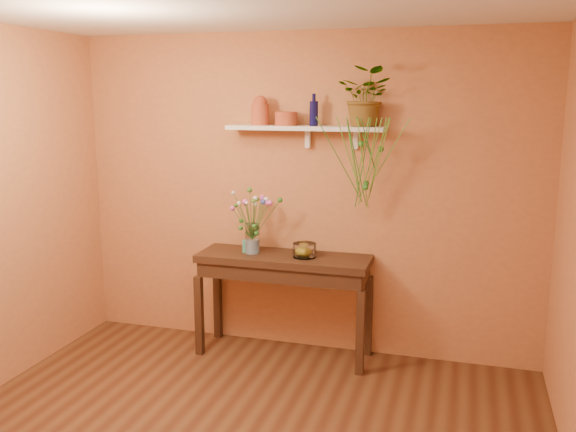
{
  "coord_description": "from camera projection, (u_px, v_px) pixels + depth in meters",
  "views": [
    {
      "loc": [
        1.34,
        -2.98,
        2.18
      ],
      "look_at": [
        0.0,
        1.55,
        1.25
      ],
      "focal_mm": 38.29,
      "sensor_mm": 36.0,
      "label": 1
    }
  ],
  "objects": [
    {
      "name": "room",
      "position": [
        207.0,
        251.0,
        3.33
      ],
      "size": [
        4.04,
        4.04,
        2.7
      ],
      "color": "brown",
      "rests_on": "ground"
    },
    {
      "name": "sideboard",
      "position": [
        284.0,
        270.0,
        5.12
      ],
      "size": [
        1.44,
        0.46,
        0.87
      ],
      "color": "#3D2317",
      "rests_on": "ground"
    },
    {
      "name": "wall_shelf",
      "position": [
        306.0,
        129.0,
        4.97
      ],
      "size": [
        1.3,
        0.24,
        0.19
      ],
      "color": "white",
      "rests_on": "room"
    },
    {
      "name": "terracotta_jug",
      "position": [
        260.0,
        111.0,
        5.04
      ],
      "size": [
        0.19,
        0.19,
        0.24
      ],
      "color": "red",
      "rests_on": "wall_shelf"
    },
    {
      "name": "terracotta_pot",
      "position": [
        286.0,
        119.0,
        5.0
      ],
      "size": [
        0.22,
        0.22,
        0.11
      ],
      "primitive_type": "cylinder",
      "rotation": [
        0.0,
        0.0,
        0.23
      ],
      "color": "red",
      "rests_on": "wall_shelf"
    },
    {
      "name": "blue_bottle",
      "position": [
        314.0,
        113.0,
        4.93
      ],
      "size": [
        0.07,
        0.07,
        0.26
      ],
      "color": "#0C0C3E",
      "rests_on": "wall_shelf"
    },
    {
      "name": "spider_plant",
      "position": [
        367.0,
        97.0,
        4.8
      ],
      "size": [
        0.48,
        0.44,
        0.46
      ],
      "primitive_type": "imported",
      "rotation": [
        0.0,
        0.0,
        -0.2
      ],
      "color": "#2A6C21",
      "rests_on": "wall_shelf"
    },
    {
      "name": "plant_fronds",
      "position": [
        366.0,
        160.0,
        4.75
      ],
      "size": [
        0.72,
        0.31,
        0.73
      ],
      "color": "#2A6C21",
      "rests_on": "wall_shelf"
    },
    {
      "name": "glass_vase",
      "position": [
        252.0,
        241.0,
        5.14
      ],
      "size": [
        0.12,
        0.12,
        0.25
      ],
      "color": "white",
      "rests_on": "sideboard"
    },
    {
      "name": "bouquet",
      "position": [
        254.0,
        208.0,
        5.1
      ],
      "size": [
        0.48,
        0.36,
        0.43
      ],
      "color": "#386B28",
      "rests_on": "glass_vase"
    },
    {
      "name": "glass_bowl",
      "position": [
        305.0,
        251.0,
        5.03
      ],
      "size": [
        0.19,
        0.19,
        0.12
      ],
      "color": "white",
      "rests_on": "sideboard"
    },
    {
      "name": "lemon",
      "position": [
        304.0,
        251.0,
        5.05
      ],
      "size": [
        0.09,
        0.09,
        0.09
      ],
      "primitive_type": "sphere",
      "color": "yellow",
      "rests_on": "glass_bowl"
    },
    {
      "name": "carton",
      "position": [
        246.0,
        246.0,
        5.18
      ],
      "size": [
        0.06,
        0.05,
        0.11
      ],
      "primitive_type": "cube",
      "rotation": [
        0.0,
        0.0,
        0.15
      ],
      "color": "teal",
      "rests_on": "sideboard"
    }
  ]
}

